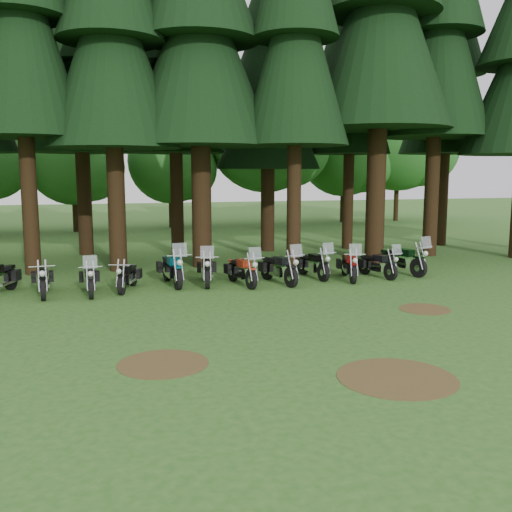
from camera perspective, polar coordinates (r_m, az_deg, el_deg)
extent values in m
plane|color=#2B5B1C|center=(14.04, 1.95, -7.04)|extent=(120.00, 120.00, 0.00)
cylinder|color=#312010|center=(22.44, -21.74, 5.87)|extent=(0.58, 0.58, 5.99)
cone|color=black|center=(22.98, -22.55, 20.30)|extent=(4.32, 4.32, 7.49)
cylinder|color=#312010|center=(22.28, -13.79, 5.66)|extent=(0.66, 0.66, 5.57)
cone|color=black|center=(22.70, -14.28, 19.23)|extent=(4.95, 4.95, 6.96)
cylinder|color=#312010|center=(22.72, -5.48, 6.07)|extent=(0.77, 0.77, 5.70)
cone|color=black|center=(23.17, -5.68, 19.69)|extent=(5.81, 5.81, 7.12)
cylinder|color=#312010|center=(22.27, 3.82, 6.06)|extent=(0.55, 0.55, 5.71)
cone|color=black|center=(22.73, 3.96, 19.98)|extent=(4.15, 4.15, 7.14)
cylinder|color=#312010|center=(24.56, 11.91, 7.17)|extent=(0.80, 0.80, 6.62)
cone|color=black|center=(25.27, 12.37, 21.69)|extent=(5.98, 5.98, 8.27)
cylinder|color=#312010|center=(26.96, 17.18, 6.78)|extent=(0.64, 0.64, 6.35)
cone|color=black|center=(27.52, 17.75, 19.53)|extent=(4.79, 4.79, 7.93)
cylinder|color=#312010|center=(27.25, -16.81, 5.97)|extent=(0.65, 0.65, 5.55)
cone|color=black|center=(27.59, -17.29, 17.08)|extent=(4.85, 4.85, 6.94)
cylinder|color=#312010|center=(26.09, -7.92, 6.12)|extent=(0.58, 0.58, 5.52)
cone|color=black|center=(26.43, -8.16, 17.65)|extent=(4.35, 4.35, 6.90)
cylinder|color=#312010|center=(27.42, 1.17, 5.43)|extent=(0.66, 0.66, 4.70)
cone|color=black|center=(27.57, 1.20, 14.81)|extent=(4.94, 4.94, 5.87)
cone|color=black|center=(28.02, 1.22, 20.45)|extent=(3.95, 3.95, 4.96)
cylinder|color=#312010|center=(28.54, 9.20, 6.31)|extent=(0.53, 0.53, 5.56)
cone|color=black|center=(28.86, 9.46, 16.95)|extent=(3.94, 3.94, 6.95)
cone|color=black|center=(29.54, 9.62, 23.25)|extent=(3.15, 3.15, 5.87)
cylinder|color=#312010|center=(31.14, 18.12, 6.24)|extent=(0.61, 0.61, 5.65)
cone|color=black|center=(31.46, 18.58, 16.14)|extent=(4.59, 4.59, 7.06)
cone|color=black|center=(32.11, 18.87, 22.03)|extent=(3.67, 3.67, 5.96)
cylinder|color=#312010|center=(38.23, -17.61, 4.24)|extent=(0.36, 0.36, 2.55)
sphere|color=#21601F|center=(38.16, -17.84, 9.34)|extent=(5.95, 5.95, 5.95)
sphere|color=#21601F|center=(37.47, -16.24, 8.52)|extent=(4.25, 4.25, 4.25)
cylinder|color=#312010|center=(39.81, -8.45, 4.62)|extent=(0.36, 0.36, 2.47)
sphere|color=#21601F|center=(39.74, -8.56, 9.37)|extent=(5.76, 5.76, 5.76)
sphere|color=#21601F|center=(39.24, -6.96, 8.57)|extent=(4.12, 4.12, 4.12)
cylinder|color=#312010|center=(40.73, 0.91, 5.53)|extent=(0.36, 0.36, 3.52)
sphere|color=#21601F|center=(40.77, 0.93, 12.14)|extent=(8.21, 8.21, 8.21)
sphere|color=#21601F|center=(40.29, 3.28, 11.00)|extent=(5.87, 5.87, 5.87)
cylinder|color=#312010|center=(44.33, 8.65, 5.29)|extent=(0.36, 0.36, 2.94)
sphere|color=#21601F|center=(44.30, 8.76, 10.36)|extent=(6.86, 6.86, 6.86)
sphere|color=#21601F|center=(44.09, 10.58, 9.43)|extent=(4.90, 4.90, 4.90)
cylinder|color=#312010|center=(46.31, 13.85, 5.62)|extent=(0.36, 0.36, 3.52)
sphere|color=#21601F|center=(46.35, 14.05, 11.42)|extent=(8.20, 8.20, 8.20)
sphere|color=#21601F|center=(46.24, 16.14, 10.33)|extent=(5.86, 5.86, 5.86)
cylinder|color=#4C3D1E|center=(11.52, -9.29, -10.57)|extent=(1.80, 1.80, 0.01)
cylinder|color=#4C3D1E|center=(16.41, 16.51, -5.11)|extent=(1.40, 1.40, 0.01)
cylinder|color=#4C3D1E|center=(10.96, 13.89, -11.72)|extent=(2.20, 2.20, 0.01)
cylinder|color=black|center=(19.91, -23.32, -2.13)|extent=(0.36, 0.70, 0.69)
cube|color=black|center=(19.38, -24.05, -1.15)|extent=(0.48, 0.65, 0.13)
cylinder|color=black|center=(17.85, -20.52, -3.16)|extent=(0.19, 0.67, 0.66)
cylinder|color=black|center=(19.37, -20.56, -2.29)|extent=(0.19, 0.67, 0.66)
cube|color=silver|center=(18.64, -20.55, -2.41)|extent=(0.33, 0.72, 0.34)
cube|color=black|center=(18.35, -20.60, -1.43)|extent=(0.34, 0.57, 0.24)
cube|color=black|center=(18.82, -20.61, -1.32)|extent=(0.34, 0.57, 0.12)
cylinder|color=black|center=(17.61, -16.18, -3.16)|extent=(0.15, 0.63, 0.63)
cylinder|color=black|center=(19.06, -16.32, -2.31)|extent=(0.15, 0.63, 0.63)
cube|color=silver|center=(18.37, -16.27, -2.43)|extent=(0.28, 0.67, 0.32)
cube|color=black|center=(18.09, -16.29, -1.48)|extent=(0.30, 0.53, 0.23)
cube|color=black|center=(18.53, -16.33, -1.38)|extent=(0.30, 0.53, 0.11)
cube|color=silver|center=(17.18, -16.26, -0.57)|extent=(0.40, 0.13, 0.38)
cylinder|color=black|center=(17.99, -13.29, -2.86)|extent=(0.32, 0.61, 0.60)
cylinder|color=black|center=(19.34, -12.18, -2.05)|extent=(0.32, 0.61, 0.60)
cube|color=silver|center=(18.69, -12.69, -2.16)|extent=(0.45, 0.69, 0.31)
cube|color=black|center=(18.44, -12.89, -1.27)|extent=(0.42, 0.57, 0.22)
cube|color=black|center=(18.84, -12.56, -1.17)|extent=(0.42, 0.57, 0.11)
cylinder|color=black|center=(18.43, -7.82, -2.26)|extent=(0.21, 0.73, 0.72)
cylinder|color=black|center=(20.06, -8.92, -1.43)|extent=(0.21, 0.73, 0.72)
cube|color=silver|center=(19.28, -8.43, -1.51)|extent=(0.36, 0.79, 0.37)
cube|color=#065D73|center=(18.97, -8.29, -0.46)|extent=(0.37, 0.62, 0.26)
cube|color=black|center=(19.47, -8.62, -0.38)|extent=(0.37, 0.62, 0.13)
cube|color=silver|center=(17.96, -7.64, 0.61)|extent=(0.47, 0.17, 0.43)
cylinder|color=black|center=(18.47, -4.89, -2.27)|extent=(0.27, 0.69, 0.67)
cylinder|color=black|center=(20.02, -4.96, -1.45)|extent=(0.27, 0.69, 0.67)
cube|color=silver|center=(19.28, -4.93, -1.55)|extent=(0.41, 0.75, 0.35)
cube|color=black|center=(18.99, -4.93, -0.58)|extent=(0.41, 0.61, 0.24)
cube|color=black|center=(19.45, -4.95, -0.49)|extent=(0.41, 0.61, 0.12)
cube|color=silver|center=(18.02, -4.91, 0.38)|extent=(0.44, 0.21, 0.40)
cylinder|color=black|center=(18.34, -0.47, -2.34)|extent=(0.23, 0.67, 0.65)
cylinder|color=black|center=(19.72, -2.34, -1.60)|extent=(0.23, 0.67, 0.65)
cube|color=silver|center=(19.06, -1.50, -1.67)|extent=(0.38, 0.73, 0.34)
cube|color=red|center=(18.79, -1.23, -0.71)|extent=(0.38, 0.58, 0.24)
cube|color=black|center=(19.21, -1.78, -0.63)|extent=(0.38, 0.58, 0.12)
cube|color=silver|center=(17.93, -0.08, 0.27)|extent=(0.43, 0.19, 0.39)
cylinder|color=black|center=(18.66, 3.52, -2.13)|extent=(0.28, 0.69, 0.68)
cylinder|color=black|center=(20.01, 1.10, -1.41)|extent=(0.28, 0.69, 0.68)
cube|color=silver|center=(19.36, 2.19, -1.47)|extent=(0.43, 0.76, 0.35)
cube|color=black|center=(19.10, 2.56, -0.48)|extent=(0.42, 0.62, 0.25)
cube|color=black|center=(19.51, 1.84, -0.41)|extent=(0.42, 0.62, 0.12)
cube|color=silver|center=(18.26, 4.06, 0.54)|extent=(0.45, 0.22, 0.41)
cylinder|color=black|center=(19.77, 6.77, -1.64)|extent=(0.21, 0.66, 0.64)
cylinder|color=black|center=(21.07, 4.71, -0.99)|extent=(0.21, 0.66, 0.64)
cube|color=silver|center=(20.45, 5.65, -1.04)|extent=(0.35, 0.71, 0.33)
cube|color=black|center=(20.20, 5.97, -0.15)|extent=(0.35, 0.57, 0.23)
cube|color=black|center=(20.59, 5.36, -0.09)|extent=(0.35, 0.57, 0.12)
cube|color=silver|center=(19.39, 7.24, 0.76)|extent=(0.42, 0.17, 0.39)
cylinder|color=black|center=(19.53, 9.68, -1.81)|extent=(0.30, 0.67, 0.65)
cylinder|color=black|center=(21.01, 8.88, -1.08)|extent=(0.30, 0.67, 0.65)
cube|color=silver|center=(20.30, 9.25, -1.16)|extent=(0.45, 0.74, 0.34)
cube|color=maroon|center=(20.03, 9.39, -0.27)|extent=(0.43, 0.60, 0.24)
cube|color=black|center=(20.47, 9.15, -0.19)|extent=(0.43, 0.60, 0.12)
cube|color=silver|center=(19.11, 9.92, 0.63)|extent=(0.43, 0.23, 0.39)
cylinder|color=black|center=(20.41, 13.30, -1.55)|extent=(0.25, 0.62, 0.60)
cylinder|color=black|center=(21.48, 10.80, -0.99)|extent=(0.25, 0.62, 0.60)
cube|color=silver|center=(20.96, 11.95, -1.02)|extent=(0.38, 0.68, 0.31)
cube|color=black|center=(20.75, 12.35, -0.21)|extent=(0.37, 0.55, 0.22)
cube|color=black|center=(21.08, 11.60, -0.16)|extent=(0.37, 0.55, 0.11)
cube|color=silver|center=(20.09, 13.90, 0.63)|extent=(0.40, 0.19, 0.36)
cylinder|color=black|center=(21.22, 15.93, -1.14)|extent=(0.33, 0.72, 0.70)
cylinder|color=black|center=(22.34, 12.81, -0.57)|extent=(0.33, 0.72, 0.70)
cube|color=silver|center=(21.79, 14.24, -0.58)|extent=(0.48, 0.80, 0.36)
cube|color=black|center=(21.57, 14.74, 0.34)|extent=(0.46, 0.65, 0.26)
cube|color=black|center=(21.91, 13.81, 0.38)|extent=(0.46, 0.65, 0.13)
cube|color=silver|center=(20.88, 16.68, 1.31)|extent=(0.47, 0.25, 0.42)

